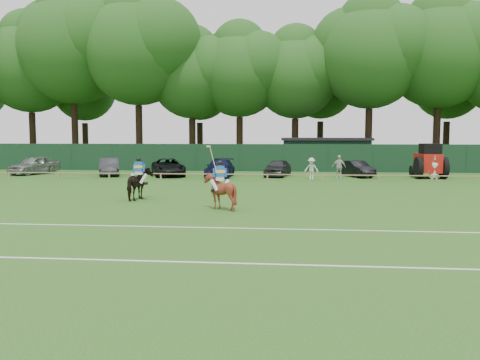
# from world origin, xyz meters

# --- Properties ---
(ground) EXTENTS (160.00, 160.00, 0.00)m
(ground) POSITION_xyz_m (0.00, 0.00, 0.00)
(ground) COLOR #1E4C14
(ground) RESTS_ON ground
(horse_dark) EXTENTS (1.07, 2.05, 1.67)m
(horse_dark) POSITION_xyz_m (-5.11, 6.41, 0.84)
(horse_dark) COLOR black
(horse_dark) RESTS_ON ground
(horse_chestnut) EXTENTS (1.68, 1.80, 1.68)m
(horse_chestnut) POSITION_xyz_m (-0.46, 3.45, 0.84)
(horse_chestnut) COLOR maroon
(horse_chestnut) RESTS_ON ground
(sedan_silver) EXTENTS (3.30, 4.97, 1.57)m
(sedan_silver) POSITION_xyz_m (-18.99, 21.88, 0.79)
(sedan_silver) COLOR #9B9EA0
(sedan_silver) RESTS_ON ground
(sedan_grey) EXTENTS (2.90, 4.66, 1.45)m
(sedan_grey) POSITION_xyz_m (-12.16, 21.26, 0.73)
(sedan_grey) COLOR #2A2A2C
(sedan_grey) RESTS_ON ground
(suv_black) EXTENTS (3.99, 5.61, 1.42)m
(suv_black) POSITION_xyz_m (-7.22, 21.23, 0.71)
(suv_black) COLOR black
(suv_black) RESTS_ON ground
(sedan_navy) EXTENTS (1.98, 4.86, 1.41)m
(sedan_navy) POSITION_xyz_m (-2.92, 20.82, 0.70)
(sedan_navy) COLOR #12143A
(sedan_navy) RESTS_ON ground
(hatch_grey) EXTENTS (2.40, 4.30, 1.38)m
(hatch_grey) POSITION_xyz_m (1.66, 21.75, 0.69)
(hatch_grey) COLOR #2E2D30
(hatch_grey) RESTS_ON ground
(estate_black) EXTENTS (2.66, 4.11, 1.28)m
(estate_black) POSITION_xyz_m (7.96, 22.02, 0.64)
(estate_black) COLOR black
(estate_black) RESTS_ON ground
(spectator_left) EXTENTS (1.12, 0.75, 1.61)m
(spectator_left) POSITION_xyz_m (4.26, 19.61, 0.81)
(spectator_left) COLOR silver
(spectator_left) RESTS_ON ground
(spectator_mid) EXTENTS (1.11, 0.68, 1.77)m
(spectator_mid) POSITION_xyz_m (6.40, 20.58, 0.89)
(spectator_mid) COLOR beige
(spectator_mid) RESTS_ON ground
(spectator_right) EXTENTS (0.99, 0.72, 1.85)m
(spectator_right) POSITION_xyz_m (13.45, 20.36, 0.93)
(spectator_right) COLOR silver
(spectator_right) RESTS_ON ground
(rider_dark) EXTENTS (0.94, 0.40, 1.41)m
(rider_dark) POSITION_xyz_m (-5.11, 6.39, 1.58)
(rider_dark) COLOR silver
(rider_dark) RESTS_ON ground
(rider_chestnut) EXTENTS (0.97, 0.51, 2.05)m
(rider_chestnut) POSITION_xyz_m (-0.46, 3.44, 1.59)
(rider_chestnut) COLOR silver
(rider_chestnut) RESTS_ON ground
(pitch_lines) EXTENTS (60.00, 5.10, 0.01)m
(pitch_lines) POSITION_xyz_m (0.00, -3.50, 0.01)
(pitch_lines) COLOR silver
(pitch_lines) RESTS_ON ground
(pitch_rail) EXTENTS (62.10, 0.10, 0.50)m
(pitch_rail) POSITION_xyz_m (0.00, 18.00, 0.45)
(pitch_rail) COLOR #997F5B
(pitch_rail) RESTS_ON ground
(perimeter_fence) EXTENTS (92.08, 0.08, 2.50)m
(perimeter_fence) POSITION_xyz_m (0.00, 27.00, 1.25)
(perimeter_fence) COLOR #14351E
(perimeter_fence) RESTS_ON ground
(utility_shed) EXTENTS (8.40, 4.40, 3.04)m
(utility_shed) POSITION_xyz_m (6.00, 30.00, 1.54)
(utility_shed) COLOR #14331E
(utility_shed) RESTS_ON ground
(tree_row) EXTENTS (96.00, 12.00, 21.00)m
(tree_row) POSITION_xyz_m (2.00, 35.00, 0.00)
(tree_row) COLOR #26561C
(tree_row) RESTS_ON ground
(tractor) EXTENTS (2.32, 3.29, 2.68)m
(tractor) POSITION_xyz_m (13.31, 21.33, 1.27)
(tractor) COLOR #B41A10
(tractor) RESTS_ON ground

